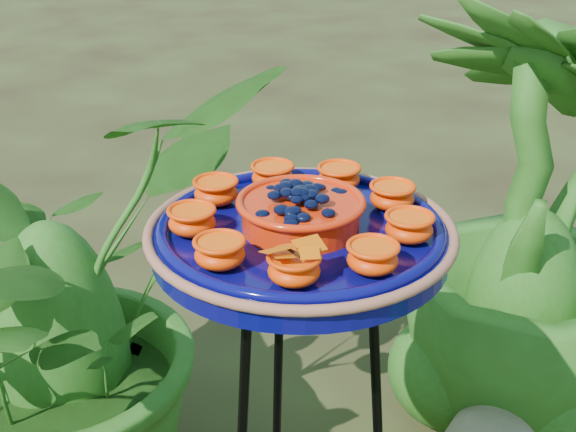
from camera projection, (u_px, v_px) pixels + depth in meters
name	position (u px, v px, depth m)	size (l,w,h in m)	color
feeder_dish	(301.00, 230.00, 1.15)	(0.45, 0.45, 0.10)	#060650
shrub_back_left	(56.00, 311.00, 1.67)	(0.90, 0.78, 1.00)	#285316
shrub_back_right	(534.00, 229.00, 1.90)	(0.62, 0.62, 1.11)	#285316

